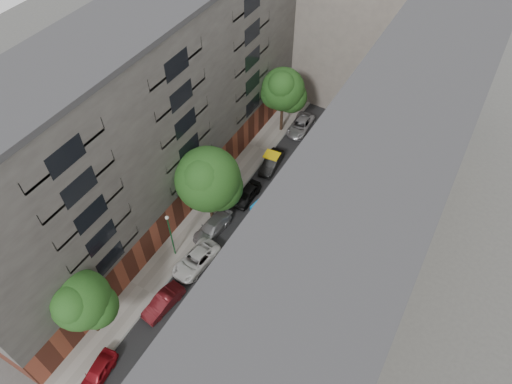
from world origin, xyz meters
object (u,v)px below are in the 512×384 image
Objects in this scene: car_left_4 at (247,194)px; tree_far at (283,91)px; car_left_3 at (212,227)px; tree_mid at (208,181)px; tarp_truck at (266,214)px; car_right_1 at (220,326)px; car_left_1 at (163,302)px; car_left_6 at (301,125)px; car_left_2 at (196,260)px; car_left_0 at (98,372)px; car_right_2 at (255,272)px; car_left_5 at (272,162)px; pedestrian at (332,195)px; tree_near at (81,303)px; lamp_post at (170,231)px.

car_left_4 is 0.47× the size of tree_far.
tree_mid is at bearing 129.68° from car_left_3.
car_right_1 is at bearing -69.94° from tarp_truck.
car_left_1 is 28.00m from car_left_6.
tarp_truck is at bearing 72.63° from car_left_2.
car_left_4 is 13.18m from car_left_6.
car_left_0 is 15.76m from car_right_2.
tree_far is at bearing 101.40° from car_left_1.
car_left_2 reaches higher than car_right_2.
car_left_2 reaches higher than car_left_5.
tree_far is (-0.25, 16.05, 0.18)m from tree_mid.
car_right_2 is 9.71m from tree_mid.
car_left_3 is 6.84m from car_right_2.
car_left_4 is 2.45× the size of pedestrian.
tree_near is (-9.10, -5.39, 4.59)m from car_right_1.
car_left_2 is 0.90× the size of lamp_post.
car_right_2 is 21.84m from tree_far.
car_left_6 is (0.00, 22.90, -0.04)m from car_left_2.
car_left_4 is at bearing 79.87° from tree_near.
tree_mid reaches higher than car_left_3.
car_left_2 is at bearing -89.83° from car_left_4.
tree_mid reaches higher than car_left_6.
car_left_1 is at bearing -63.91° from lamp_post.
car_left_2 is 1.37× the size of car_right_2.
tree_mid is (-1.70, 5.42, 5.12)m from car_left_2.
pedestrian is (8.07, 4.18, 0.29)m from car_left_4.
car_left_5 is (0.80, 28.00, 0.04)m from car_left_0.
car_left_6 is 5.86m from tree_far.
tree_far is (-1.15, 34.18, 5.35)m from car_left_0.
tarp_truck reaches higher than car_left_1.
car_right_2 is (5.60, -21.20, -0.03)m from car_left_6.
tarp_truck is 12.53m from car_right_1.
car_left_5 is 11.26m from tree_mid.
car_right_2 is at bearing 92.88° from pedestrian.
tarp_truck is 0.65× the size of tree_mid.
car_left_0 is 16.80m from car_left_3.
tree_far is at bearing 115.48° from car_right_2.
car_left_2 is 0.68× the size of tree_near.
car_left_4 is at bearing 68.36° from tree_mid.
tree_far is at bearing 99.60° from car_left_4.
car_left_5 is 0.57× the size of tree_near.
tree_mid is at bearing 157.57° from car_right_2.
car_left_5 is 0.75× the size of lamp_post.
car_left_2 is 4.18m from car_left_3.
tree_near reaches higher than car_left_2.
pedestrian is at bearing 88.40° from car_right_1.
car_right_2 is 8.83m from lamp_post.
car_left_0 is 2.40× the size of pedestrian.
tree_far reaches higher than car_right_2.
tree_near is (-3.50, -4.79, 4.54)m from car_left_1.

